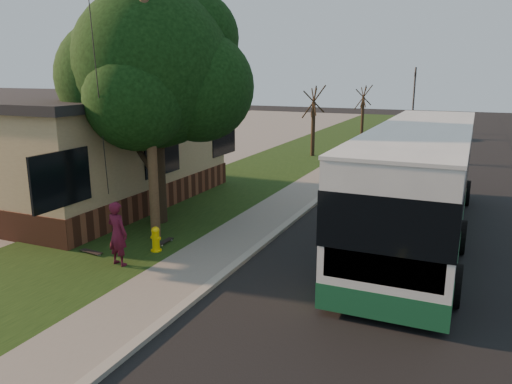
# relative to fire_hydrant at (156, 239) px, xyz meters

# --- Properties ---
(ground) EXTENTS (120.00, 120.00, 0.00)m
(ground) POSITION_rel_fire_hydrant_xyz_m (2.60, 0.00, -0.43)
(ground) COLOR black
(ground) RESTS_ON ground
(road) EXTENTS (8.00, 80.00, 0.01)m
(road) POSITION_rel_fire_hydrant_xyz_m (6.60, 10.00, -0.43)
(road) COLOR black
(road) RESTS_ON ground
(curb) EXTENTS (0.25, 80.00, 0.12)m
(curb) POSITION_rel_fire_hydrant_xyz_m (2.60, 10.00, -0.37)
(curb) COLOR gray
(curb) RESTS_ON ground
(sidewalk) EXTENTS (2.00, 80.00, 0.08)m
(sidewalk) POSITION_rel_fire_hydrant_xyz_m (1.60, 10.00, -0.39)
(sidewalk) COLOR slate
(sidewalk) RESTS_ON ground
(grass_verge) EXTENTS (5.00, 80.00, 0.07)m
(grass_verge) POSITION_rel_fire_hydrant_xyz_m (-1.90, 10.00, -0.40)
(grass_verge) COLOR black
(grass_verge) RESTS_ON ground
(building_lot) EXTENTS (15.00, 80.00, 0.04)m
(building_lot) POSITION_rel_fire_hydrant_xyz_m (-11.90, 10.00, -0.41)
(building_lot) COLOR slate
(building_lot) RESTS_ON ground
(fire_hydrant) EXTENTS (0.32, 0.32, 0.74)m
(fire_hydrant) POSITION_rel_fire_hydrant_xyz_m (0.00, 0.00, 0.00)
(fire_hydrant) COLOR yellow
(fire_hydrant) RESTS_ON grass_verge
(utility_pole) EXTENTS (2.86, 3.21, 9.07)m
(utility_pole) POSITION_rel_fire_hydrant_xyz_m (-0.71, 0.99, 4.20)
(utility_pole) COLOR #473321
(utility_pole) RESTS_ON ground
(leafy_tree) EXTENTS (6.30, 6.00, 7.80)m
(leafy_tree) POSITION_rel_fire_hydrant_xyz_m (-1.57, 2.65, 4.73)
(leafy_tree) COLOR black
(leafy_tree) RESTS_ON grass_verge
(bare_tree_near) EXTENTS (1.38, 1.21, 4.31)m
(bare_tree_near) POSITION_rel_fire_hydrant_xyz_m (-0.90, 18.00, 1.72)
(bare_tree_near) COLOR black
(bare_tree_near) RESTS_ON grass_verge
(bare_tree_far) EXTENTS (1.38, 1.21, 4.03)m
(bare_tree_far) POSITION_rel_fire_hydrant_xyz_m (-0.40, 30.00, 1.57)
(bare_tree_far) COLOR black
(bare_tree_far) RESTS_ON grass_verge
(traffic_signal) EXTENTS (0.18, 0.22, 5.50)m
(traffic_signal) POSITION_rel_fire_hydrant_xyz_m (3.10, 34.00, 2.73)
(traffic_signal) COLOR #2D2D30
(traffic_signal) RESTS_ON ground
(transit_bus) EXTENTS (3.01, 13.04, 3.52)m
(transit_bus) POSITION_rel_fire_hydrant_xyz_m (6.75, 4.63, 1.45)
(transit_bus) COLOR silver
(transit_bus) RESTS_ON ground
(skateboarder) EXTENTS (0.70, 0.52, 1.76)m
(skateboarder) POSITION_rel_fire_hydrant_xyz_m (-0.31, -1.28, 0.52)
(skateboarder) COLOR #4D0F24
(skateboarder) RESTS_ON grass_verge
(skateboard_main) EXTENTS (0.20, 0.75, 0.07)m
(skateboard_main) POSITION_rel_fire_hydrant_xyz_m (-0.15, 0.67, -0.31)
(skateboard_main) COLOR black
(skateboard_main) RESTS_ON grass_verge
(skateboard_spare) EXTENTS (0.78, 0.28, 0.07)m
(skateboard_spare) POSITION_rel_fire_hydrant_xyz_m (-1.58, -0.94, -0.31)
(skateboard_spare) COLOR black
(skateboard_spare) RESTS_ON grass_verge
(dumpster) EXTENTS (1.34, 1.09, 1.14)m
(dumpster) POSITION_rel_fire_hydrant_xyz_m (-4.45, 9.25, 0.18)
(dumpster) COLOR #133217
(dumpster) RESTS_ON building_lot
(distant_car) EXTENTS (1.92, 4.71, 1.60)m
(distant_car) POSITION_rel_fire_hydrant_xyz_m (4.24, 29.34, 0.37)
(distant_car) COLOR black
(distant_car) RESTS_ON ground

